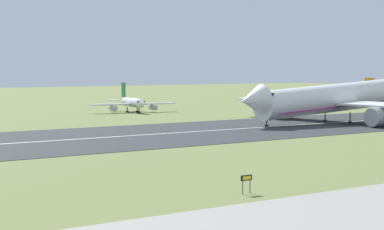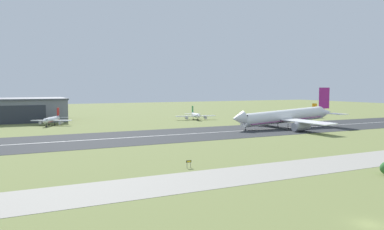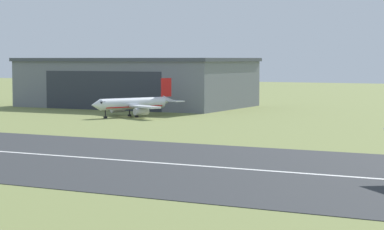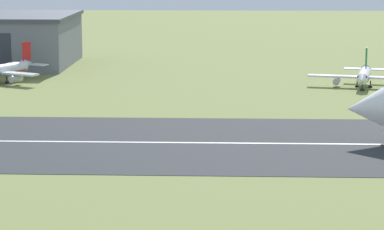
{
  "view_description": "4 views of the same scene",
  "coord_description": "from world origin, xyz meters",
  "px_view_note": "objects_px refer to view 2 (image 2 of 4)",
  "views": [
    {
      "loc": [
        -53.27,
        -9.76,
        12.12
      ],
      "look_at": [
        25.38,
        95.98,
        3.67
      ],
      "focal_mm": 70.0,
      "sensor_mm": 36.0,
      "label": 1
    },
    {
      "loc": [
        -44.47,
        -34.75,
        19.08
      ],
      "look_at": [
        19.99,
        96.98,
        8.14
      ],
      "focal_mm": 35.0,
      "sensor_mm": 36.0,
      "label": 2
    },
    {
      "loc": [
        59.92,
        23.07,
        12.74
      ],
      "look_at": [
        23.9,
        93.94,
        6.74
      ],
      "focal_mm": 70.0,
      "sensor_mm": 36.0,
      "label": 3
    },
    {
      "loc": [
        24.37,
        -33.28,
        29.01
      ],
      "look_at": [
        19.51,
        84.86,
        7.45
      ],
      "focal_mm": 85.0,
      "sensor_mm": 36.0,
      "label": 4
    }
  ],
  "objects_px": {
    "airplane_landing": "(284,117)",
    "runway_sign": "(189,162)",
    "airplane_parked_west": "(301,112)",
    "airplane_parked_centre": "(195,115)",
    "airplane_parked_east": "(52,120)"
  },
  "relations": [
    {
      "from": "airplane_parked_west",
      "to": "runway_sign",
      "type": "bearing_deg",
      "value": -141.04
    },
    {
      "from": "airplane_landing",
      "to": "runway_sign",
      "type": "bearing_deg",
      "value": -143.04
    },
    {
      "from": "airplane_parked_centre",
      "to": "airplane_parked_west",
      "type": "bearing_deg",
      "value": -8.41
    },
    {
      "from": "airplane_parked_west",
      "to": "airplane_parked_centre",
      "type": "height_order",
      "value": "airplane_parked_west"
    },
    {
      "from": "airplane_parked_west",
      "to": "airplane_parked_east",
      "type": "xyz_separation_m",
      "value": [
        -149.71,
        13.29,
        -0.1
      ]
    },
    {
      "from": "airplane_parked_west",
      "to": "airplane_parked_east",
      "type": "distance_m",
      "value": 150.29
    },
    {
      "from": "airplane_parked_west",
      "to": "airplane_landing",
      "type": "bearing_deg",
      "value": -138.34
    },
    {
      "from": "airplane_landing",
      "to": "airplane_parked_east",
      "type": "bearing_deg",
      "value": 147.6
    },
    {
      "from": "airplane_landing",
      "to": "airplane_parked_west",
      "type": "height_order",
      "value": "airplane_landing"
    },
    {
      "from": "airplane_parked_west",
      "to": "airplane_parked_east",
      "type": "bearing_deg",
      "value": 174.93
    },
    {
      "from": "airplane_landing",
      "to": "runway_sign",
      "type": "xyz_separation_m",
      "value": [
        -77.18,
        -58.07,
        -3.94
      ]
    },
    {
      "from": "airplane_parked_centre",
      "to": "airplane_parked_east",
      "type": "height_order",
      "value": "airplane_parked_east"
    },
    {
      "from": "airplane_parked_east",
      "to": "airplane_parked_west",
      "type": "bearing_deg",
      "value": -5.07
    },
    {
      "from": "airplane_parked_west",
      "to": "runway_sign",
      "type": "xyz_separation_m",
      "value": [
        -130.79,
        -105.76,
        -1.6
      ]
    },
    {
      "from": "airplane_parked_centre",
      "to": "runway_sign",
      "type": "bearing_deg",
      "value": -117.29
    }
  ]
}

